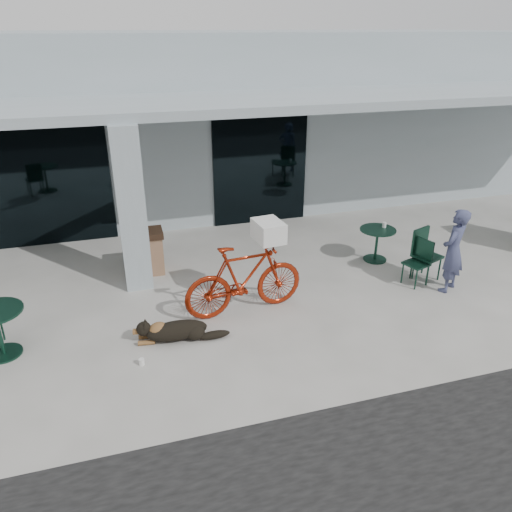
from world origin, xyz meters
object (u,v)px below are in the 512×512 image
object	(u,v)px
dog	(177,330)
trash_receptacle	(151,252)
cafe_chair_far_b	(416,263)
person	(453,251)
cafe_chair_far_a	(427,256)
cafe_table_far	(376,245)
bicycle	(244,279)

from	to	relation	value
dog	trash_receptacle	size ratio (longest dim) A/B	1.24
cafe_chair_far_b	person	xyz separation A→B (m)	(0.48, -0.39, 0.37)
trash_receptacle	person	bearing A→B (deg)	-24.04
cafe_chair_far_a	cafe_table_far	bearing A→B (deg)	94.55
cafe_chair_far_a	trash_receptacle	bearing A→B (deg)	139.87
cafe_table_far	cafe_chair_far_b	distance (m)	1.23
bicycle	cafe_chair_far_b	distance (m)	3.48
cafe_chair_far_b	person	size ratio (longest dim) A/B	0.55
trash_receptacle	bicycle	bearing A→B (deg)	-55.50
bicycle	person	xyz separation A→B (m)	(3.96, -0.34, 0.17)
dog	person	world-z (taller)	person
cafe_chair_far_a	trash_receptacle	world-z (taller)	cafe_chair_far_a
cafe_chair_far_a	person	size ratio (longest dim) A/B	0.63
dog	cafe_chair_far_a	bearing A→B (deg)	15.51
cafe_chair_far_a	cafe_chair_far_b	size ratio (longest dim) A/B	1.14
person	trash_receptacle	world-z (taller)	person
bicycle	person	world-z (taller)	person
person	cafe_table_far	bearing A→B (deg)	-99.73
trash_receptacle	cafe_table_far	bearing A→B (deg)	-9.64
cafe_table_far	dog	bearing A→B (deg)	-158.45
cafe_chair_far_b	cafe_table_far	bearing A→B (deg)	170.29
dog	cafe_chair_far_a	world-z (taller)	cafe_chair_far_a
person	cafe_chair_far_b	bearing A→B (deg)	-70.93
cafe_chair_far_a	person	distance (m)	0.61
dog	trash_receptacle	xyz separation A→B (m)	(-0.14, 2.61, 0.27)
person	bicycle	bearing A→B (deg)	-37.25
cafe_table_far	person	world-z (taller)	person
dog	person	size ratio (longest dim) A/B	0.69
dog	cafe_chair_far_b	xyz separation A→B (m)	(4.76, 0.59, 0.26)
bicycle	cafe_chair_far_a	distance (m)	3.80
cafe_chair_far_b	trash_receptacle	bearing A→B (deg)	-130.67
bicycle	cafe_chair_far_a	world-z (taller)	bicycle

